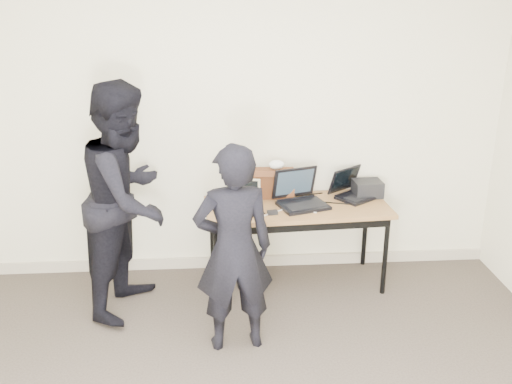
{
  "coord_description": "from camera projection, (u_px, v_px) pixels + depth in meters",
  "views": [
    {
      "loc": [
        -0.18,
        -2.44,
        2.43
      ],
      "look_at": [
        0.1,
        1.6,
        0.95
      ],
      "focal_mm": 40.0,
      "sensor_mm": 36.0,
      "label": 1
    }
  ],
  "objects": [
    {
      "name": "laptop_right",
      "position": [
        353.0,
        191.0,
        4.85
      ],
      "size": [
        0.45,
        0.45,
        0.24
      ],
      "rotation": [
        0.0,
        0.0,
        0.63
      ],
      "color": "black",
      "rests_on": "desk"
    },
    {
      "name": "person_observer",
      "position": [
        128.0,
        199.0,
        4.31
      ],
      "size": [
        0.92,
        1.04,
        1.8
      ],
      "primitive_type": "imported",
      "rotation": [
        0.0,
        0.0,
        1.26
      ],
      "color": "black",
      "rests_on": "ground"
    },
    {
      "name": "power_brick",
      "position": [
        272.0,
        212.0,
        4.5
      ],
      "size": [
        0.09,
        0.06,
        0.03
      ],
      "primitive_type": "cube",
      "rotation": [
        0.0,
        0.0,
        0.17
      ],
      "color": "black",
      "rests_on": "desk"
    },
    {
      "name": "leather_satchel",
      "position": [
        273.0,
        183.0,
        4.83
      ],
      "size": [
        0.37,
        0.19,
        0.25
      ],
      "rotation": [
        0.0,
        0.0,
        -0.05
      ],
      "color": "#592E17",
      "rests_on": "desk"
    },
    {
      "name": "equipment_box",
      "position": [
        367.0,
        188.0,
        4.87
      ],
      "size": [
        0.25,
        0.21,
        0.14
      ],
      "primitive_type": "cube",
      "rotation": [
        0.0,
        0.0,
        0.07
      ],
      "color": "black",
      "rests_on": "desk"
    },
    {
      "name": "desk",
      "position": [
        297.0,
        212.0,
        4.69
      ],
      "size": [
        1.54,
        0.75,
        0.72
      ],
      "rotation": [
        0.0,
        0.0,
        0.06
      ],
      "color": "brown",
      "rests_on": "ground"
    },
    {
      "name": "room",
      "position": [
        258.0,
        229.0,
        2.66
      ],
      "size": [
        4.6,
        4.6,
        2.8
      ],
      "color": "#423932",
      "rests_on": "ground"
    },
    {
      "name": "tissue",
      "position": [
        277.0,
        165.0,
        4.78
      ],
      "size": [
        0.14,
        0.11,
        0.08
      ],
      "primitive_type": "ellipsoid",
      "rotation": [
        0.0,
        0.0,
        0.11
      ],
      "color": "white",
      "rests_on": "leather_satchel"
    },
    {
      "name": "laptop_center",
      "position": [
        300.0,
        197.0,
        4.68
      ],
      "size": [
        0.47,
        0.46,
        0.29
      ],
      "rotation": [
        0.0,
        0.0,
        0.31
      ],
      "color": "black",
      "rests_on": "desk"
    },
    {
      "name": "person_typist",
      "position": [
        234.0,
        250.0,
        3.84
      ],
      "size": [
        0.58,
        0.42,
        1.49
      ],
      "primitive_type": "imported",
      "rotation": [
        0.0,
        0.0,
        3.27
      ],
      "color": "black",
      "rests_on": "ground"
    },
    {
      "name": "cables",
      "position": [
        303.0,
        205.0,
        4.68
      ],
      "size": [
        1.14,
        0.51,
        0.01
      ],
      "rotation": [
        0.0,
        0.0,
        0.17
      ],
      "color": "black",
      "rests_on": "desk"
    },
    {
      "name": "laptop_beige",
      "position": [
        242.0,
        203.0,
        4.6
      ],
      "size": [
        0.33,
        0.32,
        0.23
      ],
      "rotation": [
        0.0,
        0.0,
        -0.19
      ],
      "color": "beige",
      "rests_on": "desk"
    },
    {
      "name": "baseboard",
      "position": [
        240.0,
        261.0,
        5.2
      ],
      "size": [
        4.5,
        0.03,
        0.1
      ],
      "primitive_type": "cube",
      "color": "#B4A995",
      "rests_on": "ground"
    }
  ]
}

